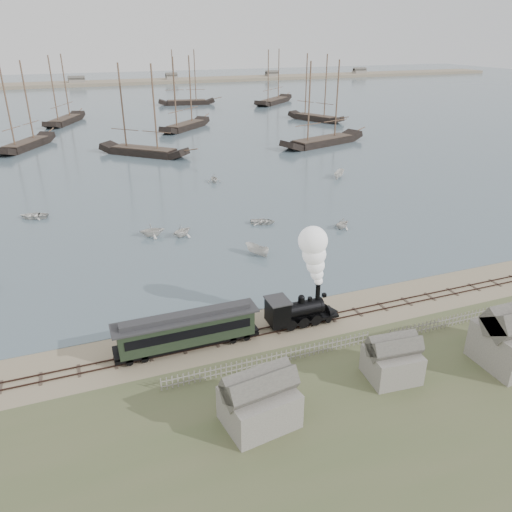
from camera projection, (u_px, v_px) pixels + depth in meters
name	position (u px, v px, depth m)	size (l,w,h in m)	color
ground	(305.00, 312.00, 50.75)	(600.00, 600.00, 0.00)	tan
harbor_water	(114.00, 104.00, 195.46)	(600.00, 336.00, 0.06)	#4C626D
rail_track	(314.00, 321.00, 49.03)	(120.00, 1.80, 0.16)	#31201A
picket_fence_west	(272.00, 365.00, 42.68)	(19.00, 0.10, 1.20)	slate
picket_fence_east	(454.00, 325.00, 48.42)	(15.00, 0.10, 1.20)	slate
shed_left	(259.00, 422.00, 36.44)	(5.00, 4.00, 4.10)	slate
shed_mid	(390.00, 377.00, 41.18)	(4.00, 3.50, 3.60)	slate
shed_right	(511.00, 362.00, 43.05)	(6.00, 5.00, 5.10)	slate
far_spit	(97.00, 85.00, 263.58)	(500.00, 20.00, 1.80)	gray
locomotive	(311.00, 283.00, 47.09)	(7.63, 2.85, 9.51)	black
passenger_coach	(187.00, 329.00, 44.12)	(12.94, 2.50, 3.14)	black
beached_dinghy	(181.00, 328.00, 47.18)	(3.90, 2.79, 0.81)	silver
rowboat_1	(182.00, 231.00, 68.88)	(3.19, 2.75, 1.68)	silver
rowboat_2	(257.00, 250.00, 63.19)	(3.55, 1.34, 1.37)	silver
rowboat_3	(263.00, 221.00, 73.55)	(3.68, 2.63, 0.76)	silver
rowboat_4	(342.00, 223.00, 71.76)	(2.85, 2.46, 1.50)	silver
rowboat_5	(339.00, 174.00, 96.51)	(3.80, 1.43, 1.47)	silver
rowboat_6	(34.00, 215.00, 75.80)	(4.17, 2.98, 0.86)	silver
rowboat_7	(214.00, 178.00, 93.54)	(2.92, 2.52, 1.54)	silver
rowboat_8	(152.00, 230.00, 68.91)	(3.45, 2.98, 1.82)	silver
schooner_1	(19.00, 106.00, 117.04)	(20.82, 4.80, 20.00)	black
schooner_2	(140.00, 110.00, 110.33)	(21.74, 5.02, 20.00)	black
schooner_3	(184.00, 93.00, 140.56)	(21.12, 4.87, 20.00)	black
schooner_4	(325.00, 103.00, 120.76)	(24.81, 5.73, 20.00)	black
schooner_5	(317.00, 88.00, 154.29)	(19.51, 4.50, 20.00)	black
schooner_7	(60.00, 89.00, 149.66)	(22.14, 5.11, 20.00)	black
schooner_8	(185.00, 77.00, 188.60)	(21.36, 4.93, 20.00)	black
schooner_9	(274.00, 76.00, 191.88)	(25.13, 5.80, 20.00)	black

